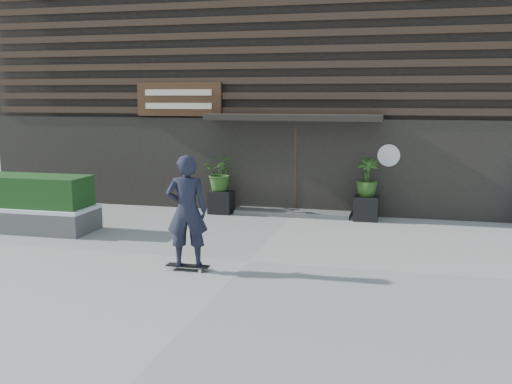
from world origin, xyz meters
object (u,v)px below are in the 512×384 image
(planter_pot_right, at_px, (366,208))
(planter_pot_left, at_px, (221,202))
(skateboarder, at_px, (187,211))
(raised_bed, at_px, (22,219))

(planter_pot_right, bearing_deg, planter_pot_left, 180.00)
(planter_pot_right, bearing_deg, skateboarder, -118.11)
(raised_bed, xyz_separation_m, skateboarder, (4.94, -2.19, 0.83))
(planter_pot_right, height_order, raised_bed, planter_pot_right)
(planter_pot_left, bearing_deg, planter_pot_right, 0.00)
(planter_pot_left, xyz_separation_m, planter_pot_right, (3.80, 0.00, 0.00))
(raised_bed, height_order, skateboarder, skateboarder)
(planter_pot_right, bearing_deg, raised_bed, -158.56)
(planter_pot_right, relative_size, skateboarder, 0.29)
(planter_pot_left, height_order, raised_bed, planter_pot_left)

